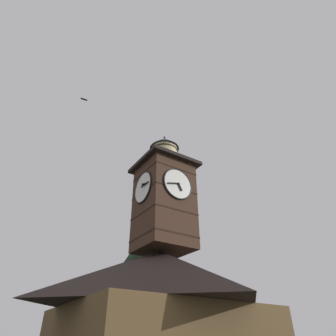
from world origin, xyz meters
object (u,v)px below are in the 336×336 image
at_px(clock_tower, 164,196).
at_px(pine_tree_behind, 145,287).
at_px(flying_bird_high, 84,99).
at_px(moon, 169,270).
at_px(building_main, 159,311).

xyz_separation_m(clock_tower, pine_tree_behind, (-1.27, -4.46, -5.11)).
bearing_deg(pine_tree_behind, flying_bird_high, 5.72).
height_order(clock_tower, moon, clock_tower).
bearing_deg(clock_tower, flying_bird_high, -33.35).
height_order(pine_tree_behind, moon, moon).
bearing_deg(clock_tower, pine_tree_behind, -105.93).
relative_size(building_main, moon, 6.95).
relative_size(building_main, pine_tree_behind, 0.87).
xyz_separation_m(building_main, flying_bird_high, (5.45, -3.77, 16.20)).
height_order(moon, flying_bird_high, flying_bird_high).
distance_m(building_main, moon, 35.04).
relative_size(clock_tower, flying_bird_high, 15.68).
bearing_deg(building_main, flying_bird_high, -34.63).
height_order(building_main, pine_tree_behind, pine_tree_behind).
bearing_deg(moon, pine_tree_behind, 53.26).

